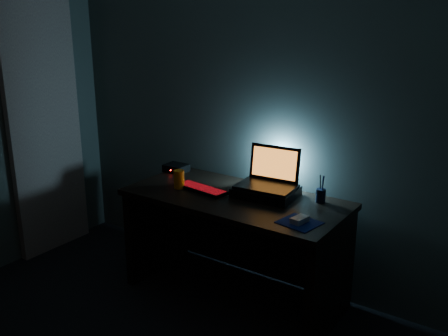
{
  "coord_description": "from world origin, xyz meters",
  "views": [
    {
      "loc": [
        1.72,
        -1.01,
        1.91
      ],
      "look_at": [
        -0.05,
        1.57,
        0.95
      ],
      "focal_mm": 40.0,
      "sensor_mm": 36.0,
      "label": 1
    }
  ],
  "objects_px": {
    "keyboard": "(202,189)",
    "pen_cup": "(321,196)",
    "mouse": "(300,220)",
    "juice_glass": "(179,179)",
    "router": "(176,168)",
    "laptop": "(270,177)"
  },
  "relations": [
    {
      "from": "keyboard",
      "to": "mouse",
      "type": "relative_size",
      "value": 3.73
    },
    {
      "from": "juice_glass",
      "to": "pen_cup",
      "type": "bearing_deg",
      "value": 18.01
    },
    {
      "from": "mouse",
      "to": "laptop",
      "type": "bearing_deg",
      "value": 149.48
    },
    {
      "from": "keyboard",
      "to": "pen_cup",
      "type": "relative_size",
      "value": 4.54
    },
    {
      "from": "laptop",
      "to": "router",
      "type": "height_order",
      "value": "laptop"
    },
    {
      "from": "mouse",
      "to": "router",
      "type": "xyz_separation_m",
      "value": [
        -1.24,
        0.37,
        0.01
      ]
    },
    {
      "from": "keyboard",
      "to": "mouse",
      "type": "bearing_deg",
      "value": -1.83
    },
    {
      "from": "laptop",
      "to": "router",
      "type": "xyz_separation_m",
      "value": [
        -0.85,
        0.03,
        -0.09
      ]
    },
    {
      "from": "router",
      "to": "pen_cup",
      "type": "bearing_deg",
      "value": -1.29
    },
    {
      "from": "laptop",
      "to": "keyboard",
      "type": "bearing_deg",
      "value": -158.94
    },
    {
      "from": "keyboard",
      "to": "pen_cup",
      "type": "height_order",
      "value": "pen_cup"
    },
    {
      "from": "keyboard",
      "to": "laptop",
      "type": "bearing_deg",
      "value": 33.19
    },
    {
      "from": "pen_cup",
      "to": "juice_glass",
      "type": "relative_size",
      "value": 0.7
    },
    {
      "from": "laptop",
      "to": "juice_glass",
      "type": "bearing_deg",
      "value": -161.59
    },
    {
      "from": "laptop",
      "to": "pen_cup",
      "type": "xyz_separation_m",
      "value": [
        0.35,
        0.05,
        -0.08
      ]
    },
    {
      "from": "laptop",
      "to": "pen_cup",
      "type": "distance_m",
      "value": 0.36
    },
    {
      "from": "laptop",
      "to": "juice_glass",
      "type": "height_order",
      "value": "laptop"
    },
    {
      "from": "mouse",
      "to": "juice_glass",
      "type": "xyz_separation_m",
      "value": [
        -0.97,
        0.08,
        0.04
      ]
    },
    {
      "from": "laptop",
      "to": "pen_cup",
      "type": "bearing_deg",
      "value": 3.42
    },
    {
      "from": "mouse",
      "to": "pen_cup",
      "type": "distance_m",
      "value": 0.39
    },
    {
      "from": "router",
      "to": "juice_glass",
      "type": "bearing_deg",
      "value": -49.19
    },
    {
      "from": "juice_glass",
      "to": "router",
      "type": "xyz_separation_m",
      "value": [
        -0.27,
        0.29,
        -0.04
      ]
    }
  ]
}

